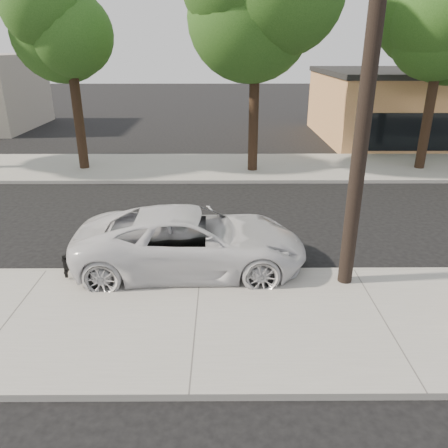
# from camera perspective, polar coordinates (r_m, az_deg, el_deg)

# --- Properties ---
(ground) EXTENTS (120.00, 120.00, 0.00)m
(ground) POSITION_cam_1_polar(r_m,az_deg,el_deg) (13.38, -2.68, -2.25)
(ground) COLOR black
(ground) RESTS_ON ground
(near_sidewalk) EXTENTS (90.00, 4.40, 0.15)m
(near_sidewalk) POSITION_cam_1_polar(r_m,az_deg,el_deg) (9.60, -3.68, -12.55)
(near_sidewalk) COLOR gray
(near_sidewalk) RESTS_ON ground
(far_sidewalk) EXTENTS (90.00, 5.00, 0.15)m
(far_sidewalk) POSITION_cam_1_polar(r_m,az_deg,el_deg) (21.39, -1.81, 7.43)
(far_sidewalk) COLOR gray
(far_sidewalk) RESTS_ON ground
(curb_near) EXTENTS (90.00, 0.12, 0.16)m
(curb_near) POSITION_cam_1_polar(r_m,az_deg,el_deg) (11.47, -3.08, -6.26)
(curb_near) COLOR #9E9B93
(curb_near) RESTS_ON ground
(utility_pole) EXTENTS (1.40, 0.34, 9.00)m
(utility_pole) POSITION_cam_1_polar(r_m,az_deg,el_deg) (9.98, 18.20, 16.33)
(utility_pole) COLOR black
(utility_pole) RESTS_ON near_sidewalk
(tree_b) EXTENTS (4.34, 4.20, 8.45)m
(tree_b) POSITION_cam_1_polar(r_m,az_deg,el_deg) (21.21, -19.35, 22.77)
(tree_b) COLOR black
(tree_b) RESTS_ON far_sidewalk
(tree_c) EXTENTS (4.96, 4.80, 9.55)m
(tree_c) POSITION_cam_1_polar(r_m,az_deg,el_deg) (19.92, 4.97, 26.12)
(tree_c) COLOR black
(tree_c) RESTS_ON far_sidewalk
(police_cruiser) EXTENTS (6.03, 2.91, 1.65)m
(police_cruiser) POSITION_cam_1_polar(r_m,az_deg,el_deg) (11.42, -4.27, -2.22)
(police_cruiser) COLOR silver
(police_cruiser) RESTS_ON ground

